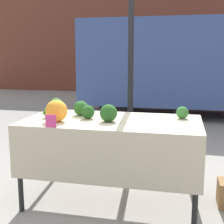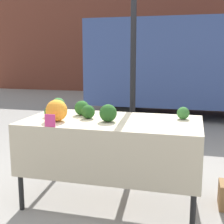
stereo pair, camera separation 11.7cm
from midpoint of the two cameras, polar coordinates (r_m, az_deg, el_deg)
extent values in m
plane|color=gray|center=(3.44, -1.01, -15.95)|extent=(40.00, 40.00, 0.00)
cube|color=brown|center=(13.06, 9.65, 14.55)|extent=(16.00, 0.60, 5.03)
cylinder|color=black|center=(3.89, 2.52, 4.21)|extent=(0.07, 0.07, 2.22)
cube|color=#384C84|center=(8.15, 8.77, 8.97)|extent=(3.99, 1.95, 2.07)
cylinder|color=black|center=(7.62, -0.10, 1.45)|extent=(0.70, 0.22, 0.70)
cylinder|color=black|center=(9.15, 2.07, 2.94)|extent=(0.70, 0.22, 0.70)
cube|color=beige|center=(3.16, -1.06, -1.70)|extent=(1.78, 0.93, 0.03)
cube|color=beige|center=(2.80, -3.29, -8.79)|extent=(1.78, 0.01, 0.48)
cylinder|color=black|center=(3.22, -17.54, -10.12)|extent=(0.05, 0.05, 0.85)
cylinder|color=black|center=(2.82, 13.93, -12.92)|extent=(0.05, 0.05, 0.85)
cylinder|color=black|center=(3.90, -11.58, -6.24)|extent=(0.05, 0.05, 0.85)
cylinder|color=black|center=(3.58, 13.67, -7.85)|extent=(0.05, 0.05, 0.85)
sphere|color=orange|center=(3.10, -11.19, 0.19)|extent=(0.21, 0.21, 0.21)
cone|color=#93B238|center=(3.56, -12.31, 0.79)|extent=(0.17, 0.17, 0.13)
sphere|color=#23511E|center=(3.21, -5.46, 0.01)|extent=(0.14, 0.14, 0.14)
sphere|color=#2D6628|center=(3.33, -12.44, -0.01)|extent=(0.12, 0.12, 0.12)
sphere|color=#23511E|center=(3.04, -1.76, -0.21)|extent=(0.17, 0.17, 0.17)
sphere|color=#285B23|center=(3.39, -6.69, 0.70)|extent=(0.16, 0.16, 0.16)
sphere|color=#387533|center=(3.69, -11.06, 1.32)|extent=(0.15, 0.15, 0.15)
sphere|color=#336B2D|center=(3.26, 11.75, -0.11)|extent=(0.13, 0.13, 0.13)
cube|color=#E53D84|center=(2.87, -12.27, -1.63)|extent=(0.10, 0.01, 0.12)
camera|label=1|loc=(0.06, -91.07, -0.20)|focal=50.00mm
camera|label=2|loc=(0.06, 88.93, 0.20)|focal=50.00mm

